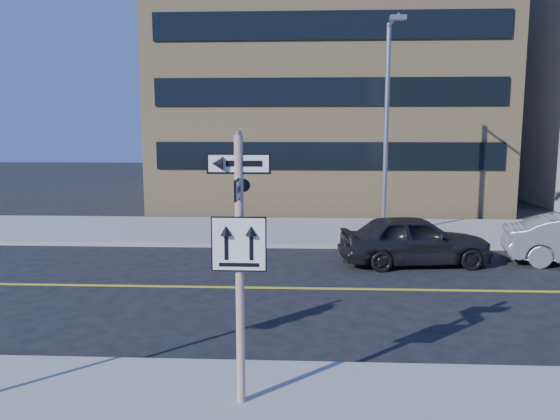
{
  "coord_description": "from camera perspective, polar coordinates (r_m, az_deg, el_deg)",
  "views": [
    {
      "loc": [
        0.96,
        -10.21,
        4.22
      ],
      "look_at": [
        0.27,
        4.0,
        2.13
      ],
      "focal_mm": 35.0,
      "sensor_mm": 36.0,
      "label": 1
    }
  ],
  "objects": [
    {
      "name": "ground",
      "position": [
        11.09,
        -2.48,
        -14.02
      ],
      "size": [
        120.0,
        120.0,
        0.0
      ],
      "primitive_type": "plane",
      "color": "black",
      "rests_on": "ground"
    },
    {
      "name": "sign_pole",
      "position": [
        7.96,
        -4.25,
        -4.62
      ],
      "size": [
        0.92,
        0.92,
        4.06
      ],
      "color": "white",
      "rests_on": "near_sidewalk"
    },
    {
      "name": "parked_car_a",
      "position": [
        17.69,
        13.86,
        -3.04
      ],
      "size": [
        2.45,
        4.88,
        1.59
      ],
      "primitive_type": "imported",
      "rotation": [
        0.0,
        0.0,
        1.7
      ],
      "color": "black",
      "rests_on": "ground"
    },
    {
      "name": "streetlight_a",
      "position": [
        21.19,
        11.17,
        9.65
      ],
      "size": [
        0.55,
        2.25,
        8.0
      ],
      "color": "gray",
      "rests_on": "far_sidewalk"
    },
    {
      "name": "building_brick",
      "position": [
        35.55,
        4.6,
        16.07
      ],
      "size": [
        18.0,
        18.0,
        18.0
      ],
      "primitive_type": "cube",
      "color": "tan",
      "rests_on": "ground"
    }
  ]
}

